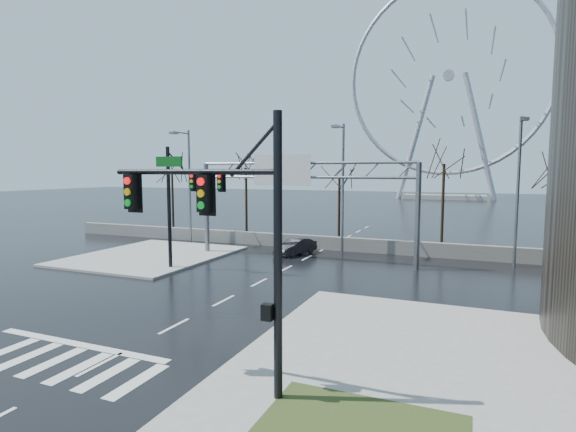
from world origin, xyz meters
The scene contains 17 objects.
ground centered at (0.00, 0.00, 0.00)m, with size 260.00×260.00×0.00m, color black.
sidewalk_right_ext centered at (10.00, 2.00, 0.07)m, with size 12.00×10.00×0.15m, color gray.
sidewalk_far centered at (-11.00, 12.00, 0.07)m, with size 10.00×12.00×0.15m, color gray.
barrier_wall centered at (0.00, 20.00, 0.55)m, with size 52.00×0.50×1.10m, color slate.
signal_mast_near centered at (5.14, -4.04, 4.87)m, with size 5.52×0.41×8.00m.
signal_mast_far centered at (-5.87, 8.96, 4.83)m, with size 4.72×0.41×8.00m.
sign_gantry centered at (-0.38, 14.96, 5.18)m, with size 16.36×0.40×7.60m.
streetlight_left centered at (-12.00, 18.16, 5.89)m, with size 0.50×2.55×10.00m.
streetlight_mid centered at (2.00, 18.16, 5.89)m, with size 0.50×2.55×10.00m.
streetlight_right centered at (14.00, 18.16, 5.89)m, with size 0.50×2.55×10.00m.
tree_far_left centered at (-18.00, 24.00, 5.57)m, with size 3.50×3.50×7.00m.
tree_left centered at (-9.00, 23.50, 5.98)m, with size 3.75×3.75×7.50m.
tree_center centered at (0.00, 24.50, 5.17)m, with size 3.25×3.25×6.50m.
tree_right centered at (9.00, 23.50, 6.22)m, with size 3.90×3.90×7.80m.
tree_far_right centered at (17.00, 24.00, 5.41)m, with size 3.40×3.40×6.80m.
ferris_wheel centered at (5.00, 95.00, 26.13)m, with size 45.00×6.00×50.91m.
car centered at (-1.30, 16.99, 0.63)m, with size 1.33×3.80×1.25m, color black.
Camera 1 is at (11.32, -14.90, 6.41)m, focal length 28.00 mm.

